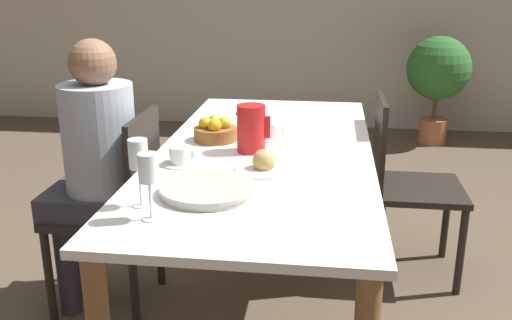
{
  "coord_description": "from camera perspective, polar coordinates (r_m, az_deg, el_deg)",
  "views": [
    {
      "loc": [
        0.25,
        -2.24,
        1.44
      ],
      "look_at": [
        0.0,
        -0.29,
        0.79
      ],
      "focal_mm": 40.0,
      "sensor_mm": 36.0,
      "label": 1
    }
  ],
  "objects": [
    {
      "name": "potted_plant",
      "position": [
        5.15,
        17.76,
        8.29
      ],
      "size": [
        0.54,
        0.54,
        0.93
      ],
      "color": "#A8603D",
      "rests_on": "ground_plane"
    },
    {
      "name": "wine_glass_juice",
      "position": [
        1.68,
        -10.69,
        -1.18
      ],
      "size": [
        0.06,
        0.06,
        0.21
      ],
      "color": "white",
      "rests_on": "dining_table"
    },
    {
      "name": "serving_tray",
      "position": [
        1.9,
        -4.75,
        -2.95
      ],
      "size": [
        0.33,
        0.33,
        0.03
      ],
      "color": "#B7B2A8",
      "rests_on": "dining_table"
    },
    {
      "name": "teacup_across",
      "position": [
        2.51,
        1.54,
        2.81
      ],
      "size": [
        0.14,
        0.14,
        0.07
      ],
      "color": "white",
      "rests_on": "dining_table"
    },
    {
      "name": "wine_glass_water",
      "position": [
        1.78,
        -11.68,
        0.29
      ],
      "size": [
        0.06,
        0.06,
        0.22
      ],
      "color": "white",
      "rests_on": "dining_table"
    },
    {
      "name": "fruit_bowl",
      "position": [
        2.49,
        -4.1,
        2.94
      ],
      "size": [
        0.19,
        0.19,
        0.11
      ],
      "color": "brown",
      "rests_on": "dining_table"
    },
    {
      "name": "chair_person_side",
      "position": [
        2.53,
        -13.62,
        -4.4
      ],
      "size": [
        0.42,
        0.42,
        0.88
      ],
      "rotation": [
        0.0,
        0.0,
        1.57
      ],
      "color": "black",
      "rests_on": "ground_plane"
    },
    {
      "name": "dining_table",
      "position": [
        2.39,
        0.88,
        -1.14
      ],
      "size": [
        0.88,
        1.92,
        0.74
      ],
      "color": "white",
      "rests_on": "ground_plane"
    },
    {
      "name": "person_seated",
      "position": [
        2.47,
        -15.97,
        0.45
      ],
      "size": [
        0.39,
        0.41,
        1.19
      ],
      "rotation": [
        0.0,
        0.0,
        1.57
      ],
      "color": "#33333D",
      "rests_on": "ground_plane"
    },
    {
      "name": "ground_plane",
      "position": [
        2.67,
        0.81,
        -14.24
      ],
      "size": [
        20.0,
        20.0,
        0.0
      ],
      "primitive_type": "plane",
      "color": "brown"
    },
    {
      "name": "red_pitcher",
      "position": [
        2.31,
        -0.49,
        3.2
      ],
      "size": [
        0.14,
        0.12,
        0.19
      ],
      "color": "red",
      "rests_on": "dining_table"
    },
    {
      "name": "teacup_near_person",
      "position": [
        2.19,
        -7.54,
        0.31
      ],
      "size": [
        0.14,
        0.14,
        0.07
      ],
      "color": "white",
      "rests_on": "dining_table"
    },
    {
      "name": "bread_plate",
      "position": [
        2.1,
        0.79,
        -0.49
      ],
      "size": [
        0.21,
        0.21,
        0.09
      ],
      "color": "white",
      "rests_on": "dining_table"
    },
    {
      "name": "chair_opposite",
      "position": [
        2.83,
        14.59,
        -2.09
      ],
      "size": [
        0.42,
        0.42,
        0.88
      ],
      "rotation": [
        0.0,
        0.0,
        -1.57
      ],
      "color": "black",
      "rests_on": "ground_plane"
    }
  ]
}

